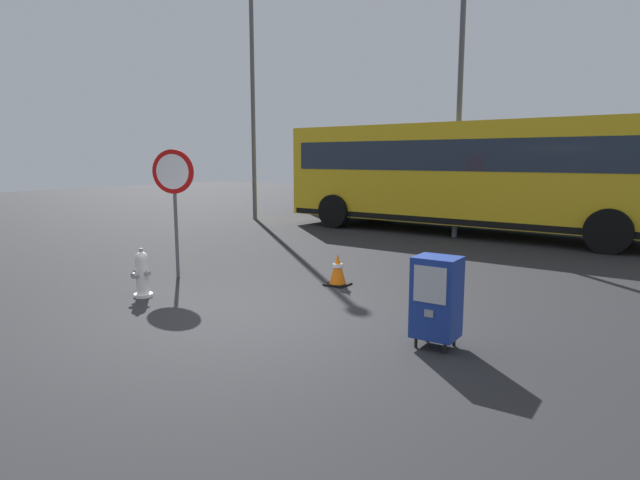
{
  "coord_description": "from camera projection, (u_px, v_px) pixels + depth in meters",
  "views": [
    {
      "loc": [
        4.53,
        -5.14,
        2.08
      ],
      "look_at": [
        0.3,
        1.2,
        0.9
      ],
      "focal_mm": 29.74,
      "sensor_mm": 36.0,
      "label": 1
    }
  ],
  "objects": [
    {
      "name": "ground_plane",
      "position": [
        251.0,
        317.0,
        7.03
      ],
      "size": [
        60.0,
        60.0,
        0.0
      ],
      "primitive_type": "plane",
      "color": "#262628"
    },
    {
      "name": "fire_hydrant",
      "position": [
        142.0,
        274.0,
        7.98
      ],
      "size": [
        0.33,
        0.32,
        0.75
      ],
      "color": "silver",
      "rests_on": "ground_plane"
    },
    {
      "name": "newspaper_box_primary",
      "position": [
        436.0,
        297.0,
        5.81
      ],
      "size": [
        0.48,
        0.42,
        1.02
      ],
      "color": "black",
      "rests_on": "ground_plane"
    },
    {
      "name": "stop_sign",
      "position": [
        174.0,
        186.0,
        9.15
      ],
      "size": [
        0.71,
        0.31,
        2.23
      ],
      "color": "#4C4F54",
      "rests_on": "ground_plane"
    },
    {
      "name": "traffic_cone",
      "position": [
        338.0,
        270.0,
        8.73
      ],
      "size": [
        0.36,
        0.36,
        0.53
      ],
      "color": "black",
      "rests_on": "ground_plane"
    },
    {
      "name": "bus_near",
      "position": [
        470.0,
        172.0,
        14.54
      ],
      "size": [
        10.62,
        3.23,
        3.0
      ],
      "rotation": [
        0.0,
        0.0,
        -0.05
      ],
      "color": "gold",
      "rests_on": "ground_plane"
    },
    {
      "name": "bus_far",
      "position": [
        432.0,
        168.0,
        19.84
      ],
      "size": [
        10.54,
        2.93,
        3.0
      ],
      "rotation": [
        0.0,
        0.0,
        0.02
      ],
      "color": "#19519E",
      "rests_on": "ground_plane"
    },
    {
      "name": "street_light_near_left",
      "position": [
        461.0,
        60.0,
        13.4
      ],
      "size": [
        0.32,
        0.32,
        7.94
      ],
      "color": "#4C4F54",
      "rests_on": "ground_plane"
    },
    {
      "name": "street_light_far_left",
      "position": [
        252.0,
        74.0,
        17.54
      ],
      "size": [
        0.32,
        0.32,
        8.5
      ],
      "color": "#4C4F54",
      "rests_on": "ground_plane"
    }
  ]
}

